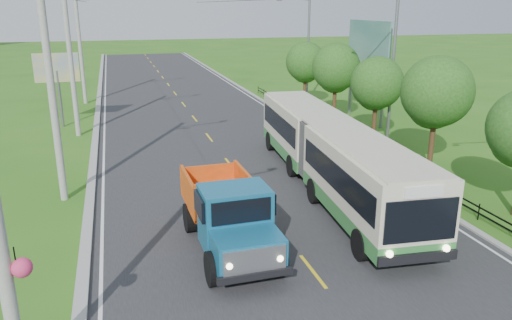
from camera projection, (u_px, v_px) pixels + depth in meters
name	position (u px, v px, depth m)	size (l,w,h in m)	color
ground	(313.00, 272.00, 16.28)	(240.00, 240.00, 0.00)	#2C6618
road	(204.00, 131.00, 34.65)	(14.00, 120.00, 0.02)	#28282B
curb_left	(95.00, 137.00, 32.74)	(0.40, 120.00, 0.15)	#9E9E99
curb_right	(300.00, 124.00, 36.51)	(0.30, 120.00, 0.10)	#9E9E99
edge_line_left	(104.00, 137.00, 32.90)	(0.12, 120.00, 0.00)	silver
edge_line_right	(294.00, 124.00, 36.39)	(0.12, 120.00, 0.00)	silver
centre_dash	(313.00, 271.00, 16.28)	(0.12, 2.20, 0.00)	yellow
railing_right	(347.00, 140.00, 31.15)	(0.04, 40.00, 0.60)	black
pole_near	(52.00, 86.00, 20.87)	(3.51, 0.32, 10.00)	gray
pole_mid	(71.00, 58.00, 31.90)	(3.51, 0.32, 10.00)	gray
pole_far	(80.00, 45.00, 42.92)	(3.51, 0.32, 10.00)	gray
tree_third	(436.00, 95.00, 25.17)	(3.60, 3.62, 6.00)	#382314
tree_fourth	(376.00, 86.00, 30.79)	(3.24, 3.31, 5.40)	#382314
tree_fifth	(336.00, 70.00, 36.23)	(3.48, 3.52, 5.80)	#382314
tree_back	(305.00, 64.00, 41.80)	(3.30, 3.36, 5.50)	#382314
streetlight_mid	(391.00, 64.00, 30.48)	(3.02, 0.20, 9.07)	slate
streetlight_far	(307.00, 47.00, 43.34)	(3.02, 0.20, 9.07)	slate
planter_near	(432.00, 180.00, 23.96)	(0.64, 0.64, 0.67)	silver
planter_mid	(356.00, 139.00, 31.31)	(0.64, 0.64, 0.67)	silver
planter_far	(309.00, 114.00, 38.66)	(0.64, 0.64, 0.67)	silver
billboard_left	(57.00, 72.00, 34.69)	(3.00, 0.20, 5.20)	slate
billboard_right	(368.00, 48.00, 36.30)	(0.24, 6.00, 7.30)	slate
bus	(330.00, 150.00, 23.08)	(4.00, 16.81, 3.21)	#327D38
dump_truck	(228.00, 210.00, 17.35)	(2.61, 6.35, 2.64)	#155E83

